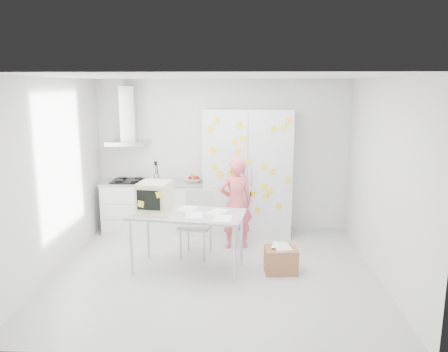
{
  "coord_description": "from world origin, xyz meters",
  "views": [
    {
      "loc": [
        0.41,
        -5.77,
        2.59
      ],
      "look_at": [
        0.09,
        0.77,
        1.23
      ],
      "focal_mm": 35.0,
      "sensor_mm": 36.0,
      "label": 1
    }
  ],
  "objects_px": {
    "desk": "(166,204)",
    "chair": "(197,219)",
    "person": "(236,203)",
    "cardboard_box": "(281,260)"
  },
  "relations": [
    {
      "from": "desk",
      "to": "chair",
      "type": "bearing_deg",
      "value": 62.37
    },
    {
      "from": "chair",
      "to": "cardboard_box",
      "type": "xyz_separation_m",
      "value": [
        1.25,
        -0.61,
        -0.39
      ]
    },
    {
      "from": "person",
      "to": "chair",
      "type": "relative_size",
      "value": 1.46
    },
    {
      "from": "desk",
      "to": "chair",
      "type": "xyz_separation_m",
      "value": [
        0.38,
        0.53,
        -0.37
      ]
    },
    {
      "from": "desk",
      "to": "chair",
      "type": "height_order",
      "value": "desk"
    },
    {
      "from": "chair",
      "to": "cardboard_box",
      "type": "bearing_deg",
      "value": -15.41
    },
    {
      "from": "person",
      "to": "cardboard_box",
      "type": "distance_m",
      "value": 1.28
    },
    {
      "from": "chair",
      "to": "cardboard_box",
      "type": "relative_size",
      "value": 2.15
    },
    {
      "from": "desk",
      "to": "cardboard_box",
      "type": "bearing_deg",
      "value": 4.94
    },
    {
      "from": "chair",
      "to": "desk",
      "type": "bearing_deg",
      "value": -114.91
    }
  ]
}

